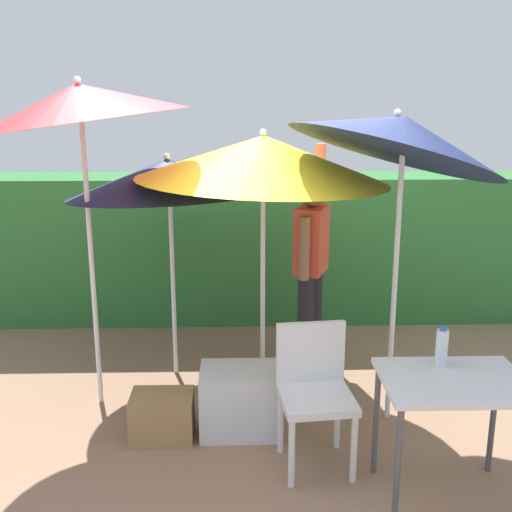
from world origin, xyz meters
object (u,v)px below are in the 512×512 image
Objects in this scene: bottle_water at (442,348)px; crate_cardboard at (162,416)px; chair_plastic at (314,387)px; person_vendor at (311,259)px; umbrella_navy at (400,136)px; cooler_box at (241,400)px; umbrella_yellow at (80,103)px; umbrella_orange at (263,158)px; folding_table at (453,394)px; umbrella_rainbow at (168,177)px.

crate_cardboard is at bearing 162.65° from bottle_water.
bottle_water is (0.70, -0.24, 0.36)m from chair_plastic.
umbrella_navy is at bearing -64.49° from person_vendor.
cooler_box is (-1.05, -0.19, -1.79)m from umbrella_navy.
umbrella_navy is at bearing -6.52° from umbrella_yellow.
umbrella_yellow is at bearing -157.25° from person_vendor.
umbrella_orange is 2.55× the size of folding_table.
umbrella_navy is 1.41m from bottle_water.
umbrella_navy is 5.75× the size of crate_cardboard.
umbrella_navy is at bearing -26.09° from umbrella_orange.
umbrella_navy is 2.72× the size of chair_plastic.
cooler_box is at bearing 146.58° from folding_table.
person_vendor is 2.35× the size of folding_table.
crate_cardboard is at bearing -43.95° from umbrella_yellow.
umbrella_rainbow is 3.34× the size of cooler_box.
folding_table is at bearing -54.30° from umbrella_orange.
umbrella_rainbow is 2.10× the size of chair_plastic.
umbrella_yellow is (-0.52, -0.51, 0.56)m from umbrella_rainbow.
umbrella_orange is 2.09m from folding_table.
umbrella_yellow is 3.00m from folding_table.
umbrella_rainbow is 2.44m from bottle_water.
umbrella_yellow is at bearing -135.63° from umbrella_rainbow.
bottle_water is (2.23, -1.05, -1.35)m from umbrella_yellow.
umbrella_yellow is 1.01× the size of umbrella_navy.
chair_plastic is (1.53, -0.81, -1.71)m from umbrella_yellow.
umbrella_orange is 1.85m from bottle_water.
umbrella_rainbow reaches higher than crate_cardboard.
crate_cardboard is 1.91m from bottle_water.
cooler_box is (-0.17, -0.62, -1.60)m from umbrella_orange.
folding_table is (0.13, -0.97, -1.35)m from umbrella_navy.
bottle_water is (1.71, -1.56, -0.79)m from umbrella_rainbow.
person_vendor is 7.83× the size of bottle_water.
crate_cardboard is at bearing -171.17° from cooler_box.
umbrella_yellow is 2.15m from umbrella_navy.
person_vendor is at bearing 115.51° from umbrella_navy.
umbrella_navy is at bearing 97.58° from folding_table.
cooler_box is 1.33× the size of crate_cardboard.
cooler_box is at bearing 8.83° from crate_cardboard.
cooler_box is at bearing -22.13° from umbrella_yellow.
umbrella_navy is 1.67m from folding_table.
person_vendor is at bearing 84.61° from chair_plastic.
umbrella_orange is 3.64× the size of cooler_box.
umbrella_orange is at bearing -129.77° from person_vendor.
chair_plastic is at bearing 160.86° from bottle_water.
umbrella_orange is 4.85× the size of crate_cardboard.
person_vendor reaches higher than folding_table.
umbrella_yellow is at bearing -171.43° from umbrella_orange.
crate_cardboard is at bearing -170.09° from umbrella_navy.
person_vendor is 2.11× the size of chair_plastic.
umbrella_yellow reaches higher than bottle_water.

